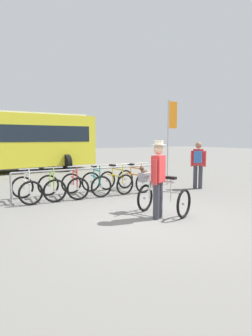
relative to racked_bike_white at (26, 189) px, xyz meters
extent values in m
plane|color=slate|center=(1.84, -3.25, -0.37)|extent=(80.00, 80.00, 0.00)
cylinder|color=#99999E|center=(-0.43, -0.16, 0.06)|extent=(0.06, 0.06, 0.85)
cylinder|color=#99999E|center=(4.12, -0.39, 0.06)|extent=(0.06, 0.06, 0.85)
cylinder|color=#99999E|center=(1.84, -0.27, 0.48)|extent=(4.55, 0.29, 0.05)
torus|color=black|center=(0.00, 0.51, -0.04)|extent=(0.66, 0.09, 0.66)
cylinder|color=#B7B7BC|center=(0.00, 0.51, -0.04)|extent=(0.08, 0.06, 0.08)
torus|color=black|center=(0.00, -0.51, -0.04)|extent=(0.66, 0.09, 0.66)
cylinder|color=#B7B7BC|center=(0.00, -0.51, -0.04)|extent=(0.08, 0.06, 0.08)
cube|color=silver|center=(0.00, 0.00, 0.19)|extent=(0.04, 0.92, 0.04)
cube|color=silver|center=(0.00, -0.05, 0.41)|extent=(0.04, 0.61, 0.04)
cylinder|color=silver|center=(0.00, 0.18, 0.24)|extent=(0.03, 0.03, 0.55)
cube|color=black|center=(0.00, 0.18, 0.51)|extent=(0.12, 0.24, 0.06)
cylinder|color=silver|center=(0.00, -0.39, 0.28)|extent=(0.03, 0.03, 0.63)
cylinder|color=#B7B7BC|center=(0.00, -0.39, 0.59)|extent=(0.52, 0.03, 0.03)
torus|color=black|center=(0.76, 0.47, -0.04)|extent=(0.67, 0.16, 0.66)
cylinder|color=#B7B7BC|center=(0.76, 0.47, -0.04)|extent=(0.09, 0.07, 0.08)
torus|color=black|center=(0.64, -0.54, -0.04)|extent=(0.67, 0.16, 0.66)
cylinder|color=#B7B7BC|center=(0.64, -0.54, -0.04)|extent=(0.09, 0.07, 0.08)
cube|color=#9ED14C|center=(0.70, -0.04, 0.19)|extent=(0.14, 0.92, 0.04)
cube|color=#9ED14C|center=(0.69, -0.08, 0.41)|extent=(0.10, 0.61, 0.04)
cylinder|color=#9ED14C|center=(0.72, 0.15, 0.24)|extent=(0.03, 0.03, 0.55)
cube|color=black|center=(0.72, 0.15, 0.51)|extent=(0.15, 0.25, 0.06)
cylinder|color=#9ED14C|center=(0.66, -0.42, 0.28)|extent=(0.03, 0.03, 0.63)
cylinder|color=#B7B7BC|center=(0.66, -0.42, 0.59)|extent=(0.52, 0.09, 0.03)
torus|color=black|center=(1.49, 0.43, -0.04)|extent=(0.67, 0.21, 0.66)
cylinder|color=#B7B7BC|center=(1.49, 0.43, -0.04)|extent=(0.09, 0.08, 0.08)
torus|color=black|center=(1.31, -0.57, -0.04)|extent=(0.67, 0.21, 0.66)
cylinder|color=#B7B7BC|center=(1.31, -0.57, -0.04)|extent=(0.09, 0.08, 0.08)
cube|color=red|center=(1.40, -0.07, 0.19)|extent=(0.19, 0.91, 0.04)
cube|color=red|center=(1.39, -0.12, 0.41)|extent=(0.14, 0.61, 0.04)
cylinder|color=red|center=(1.43, 0.11, 0.24)|extent=(0.03, 0.03, 0.55)
cube|color=black|center=(1.43, 0.11, 0.51)|extent=(0.16, 0.26, 0.06)
cylinder|color=red|center=(1.33, -0.45, 0.28)|extent=(0.03, 0.03, 0.63)
cylinder|color=#B7B7BC|center=(1.33, -0.45, 0.59)|extent=(0.52, 0.12, 0.03)
torus|color=black|center=(2.16, 0.40, -0.04)|extent=(0.66, 0.15, 0.66)
cylinder|color=#B7B7BC|center=(2.16, 0.40, -0.04)|extent=(0.09, 0.07, 0.08)
torus|color=black|center=(2.03, -0.61, -0.04)|extent=(0.66, 0.15, 0.66)
cylinder|color=#B7B7BC|center=(2.03, -0.61, -0.04)|extent=(0.09, 0.07, 0.08)
cube|color=teal|center=(2.10, -0.11, 0.19)|extent=(0.15, 0.92, 0.04)
cube|color=teal|center=(2.09, -0.16, 0.41)|extent=(0.11, 0.61, 0.04)
cylinder|color=teal|center=(2.12, 0.07, 0.24)|extent=(0.03, 0.03, 0.55)
cube|color=black|center=(2.12, 0.07, 0.51)|extent=(0.15, 0.25, 0.06)
cylinder|color=teal|center=(2.05, -0.49, 0.28)|extent=(0.03, 0.03, 0.63)
cylinder|color=#B7B7BC|center=(2.05, -0.49, 0.59)|extent=(0.52, 0.09, 0.03)
torus|color=black|center=(2.75, 0.36, -0.04)|extent=(0.67, 0.15, 0.66)
cylinder|color=#B7B7BC|center=(2.75, 0.36, -0.04)|extent=(0.09, 0.07, 0.08)
torus|color=black|center=(2.84, -0.65, -0.04)|extent=(0.67, 0.15, 0.66)
cylinder|color=#B7B7BC|center=(2.84, -0.65, -0.04)|extent=(0.09, 0.07, 0.08)
cube|color=yellow|center=(2.80, -0.14, 0.19)|extent=(0.12, 0.92, 0.04)
cube|color=yellow|center=(2.80, -0.19, 0.41)|extent=(0.09, 0.61, 0.04)
cylinder|color=yellow|center=(2.78, 0.04, 0.24)|extent=(0.03, 0.03, 0.55)
cube|color=black|center=(2.78, 0.04, 0.51)|extent=(0.14, 0.25, 0.06)
cylinder|color=yellow|center=(2.83, -0.53, 0.28)|extent=(0.03, 0.03, 0.63)
cylinder|color=#B7B7BC|center=(2.83, -0.53, 0.59)|extent=(0.52, 0.08, 0.03)
torus|color=black|center=(3.46, 0.33, -0.04)|extent=(0.66, 0.11, 0.66)
cylinder|color=#B7B7BC|center=(3.46, 0.33, -0.04)|extent=(0.08, 0.07, 0.08)
torus|color=black|center=(3.53, -0.69, -0.04)|extent=(0.66, 0.11, 0.66)
cylinder|color=#B7B7BC|center=(3.53, -0.69, -0.04)|extent=(0.08, 0.07, 0.08)
cube|color=orange|center=(3.50, -0.18, 0.19)|extent=(0.10, 0.92, 0.04)
cube|color=orange|center=(3.50, -0.23, 0.41)|extent=(0.08, 0.61, 0.04)
cylinder|color=orange|center=(3.48, 0.00, 0.24)|extent=(0.03, 0.03, 0.55)
cube|color=black|center=(3.48, 0.00, 0.51)|extent=(0.14, 0.25, 0.06)
cylinder|color=orange|center=(3.52, -0.57, 0.28)|extent=(0.03, 0.03, 0.63)
cylinder|color=#B7B7BC|center=(3.52, -0.57, 0.59)|extent=(0.52, 0.06, 0.03)
torus|color=black|center=(2.60, -3.54, -0.04)|extent=(0.64, 0.30, 0.66)
cylinder|color=#B7B7BC|center=(2.60, -3.54, -0.04)|extent=(0.10, 0.09, 0.08)
torus|color=black|center=(2.23, -2.60, -0.04)|extent=(0.64, 0.30, 0.66)
cylinder|color=#B7B7BC|center=(2.23, -2.60, -0.04)|extent=(0.10, 0.09, 0.08)
cube|color=silver|center=(2.42, -3.07, 0.19)|extent=(0.37, 0.87, 0.04)
cube|color=silver|center=(2.40, -3.02, 0.41)|extent=(0.26, 0.58, 0.04)
cylinder|color=silver|center=(2.48, -3.24, 0.24)|extent=(0.03, 0.03, 0.55)
cube|color=black|center=(2.48, -3.24, 0.51)|extent=(0.20, 0.27, 0.06)
cylinder|color=silver|center=(2.27, -2.71, 0.28)|extent=(0.03, 0.03, 0.63)
cylinder|color=#B7B7BC|center=(2.27, -2.71, 0.59)|extent=(0.49, 0.22, 0.03)
cube|color=gray|center=(2.22, -2.58, 0.47)|extent=(0.32, 0.28, 0.22)
ellipsoid|color=#4C3828|center=(2.22, -2.58, 0.57)|extent=(0.23, 0.22, 0.16)
sphere|color=#4C3828|center=(2.19, -2.50, 0.67)|extent=(0.11, 0.11, 0.11)
cylinder|color=#383842|center=(2.19, -3.20, 0.04)|extent=(0.14, 0.14, 0.82)
cylinder|color=#383842|center=(2.03, -3.29, 0.04)|extent=(0.14, 0.14, 0.82)
cube|color=red|center=(2.11, -3.25, 0.74)|extent=(0.39, 0.34, 0.58)
cylinder|color=red|center=(2.31, -3.16, 0.69)|extent=(0.09, 0.09, 0.55)
cylinder|color=red|center=(1.92, -3.37, 0.69)|extent=(0.09, 0.09, 0.55)
sphere|color=beige|center=(2.11, -3.25, 1.16)|extent=(0.22, 0.22, 0.22)
cylinder|color=beige|center=(2.11, -3.25, 1.26)|extent=(0.32, 0.32, 0.02)
cylinder|color=beige|center=(2.11, -3.25, 1.31)|extent=(0.20, 0.20, 0.09)
cylinder|color=#383842|center=(5.55, -0.98, 0.04)|extent=(0.14, 0.14, 0.82)
cylinder|color=#383842|center=(5.67, -1.13, 0.04)|extent=(0.14, 0.14, 0.82)
cube|color=red|center=(5.61, -1.05, 0.74)|extent=(0.37, 0.39, 0.58)
cylinder|color=red|center=(5.49, -0.87, 0.69)|extent=(0.09, 0.09, 0.55)
cylinder|color=red|center=(5.76, -1.21, 0.69)|extent=(0.09, 0.09, 0.55)
sphere|color=#9E7051|center=(5.61, -1.05, 1.16)|extent=(0.22, 0.22, 0.22)
cube|color=#3366B2|center=(5.48, -1.15, 0.76)|extent=(0.27, 0.29, 0.40)
cylinder|color=black|center=(3.50, 6.41, 0.08)|extent=(0.29, 0.91, 0.90)
cylinder|color=black|center=(3.39, 8.91, 0.08)|extent=(0.29, 0.91, 0.90)
cylinder|color=#B2B2B7|center=(5.28, 0.19, 1.23)|extent=(0.05, 0.05, 3.20)
cube|color=orange|center=(5.50, 0.19, 2.28)|extent=(0.40, 0.03, 1.00)
camera|label=1|loc=(-1.71, -8.08, 1.41)|focal=30.09mm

